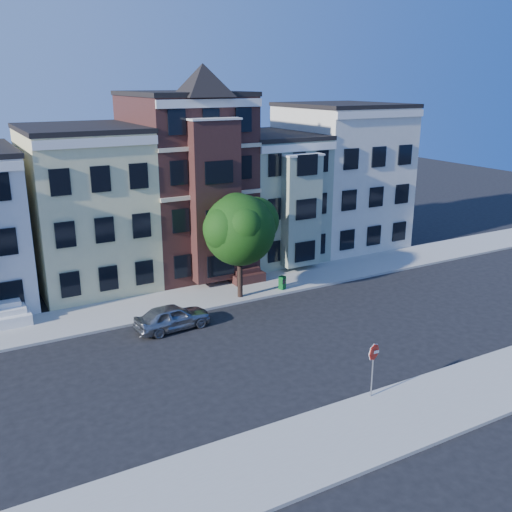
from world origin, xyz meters
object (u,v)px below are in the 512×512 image
street_tree (240,235)px  newspaper_box (282,283)px  parked_car (173,317)px  stop_sign (373,367)px

street_tree → newspaper_box: (2.99, -0.11, -3.54)m
parked_car → newspaper_box: (8.28, 2.12, -0.13)m
parked_car → newspaper_box: parked_car is taller
street_tree → parked_car: 6.68m
newspaper_box → stop_sign: size_ratio=0.31×
parked_car → stop_sign: size_ratio=1.51×
street_tree → parked_car: (-5.29, -2.24, -3.41)m
parked_car → stop_sign: 11.84m
parked_car → stop_sign: stop_sign is taller
street_tree → stop_sign: (-0.55, -13.06, -2.59)m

